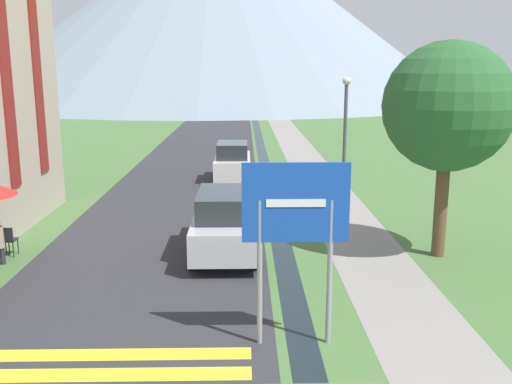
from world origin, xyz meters
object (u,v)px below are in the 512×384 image
object	(u,v)px
parked_car_near	(226,222)
streetlamp	(345,137)
tree_by_path	(448,107)
road_sign	(295,223)
parked_car_far	(233,162)
cafe_chair_far_left	(7,239)

from	to	relation	value
parked_car_near	streetlamp	xyz separation A→B (m)	(3.84, 3.32, 1.99)
streetlamp	tree_by_path	distance (m)	4.34
road_sign	tree_by_path	distance (m)	7.00
parked_car_near	parked_car_far	distance (m)	10.43
cafe_chair_far_left	tree_by_path	bearing A→B (deg)	5.81
road_sign	cafe_chair_far_left	distance (m)	9.34
parked_car_far	cafe_chair_far_left	bearing A→B (deg)	-119.66
road_sign	parked_car_far	bearing A→B (deg)	95.29
parked_car_near	parked_car_far	size ratio (longest dim) A/B	1.11
road_sign	streetlamp	world-z (taller)	streetlamp
parked_car_far	streetlamp	bearing A→B (deg)	-61.46
cafe_chair_far_left	parked_car_near	bearing A→B (deg)	7.89
parked_car_far	streetlamp	world-z (taller)	streetlamp
road_sign	parked_car_near	bearing A→B (deg)	104.88
parked_car_far	cafe_chair_far_left	world-z (taller)	parked_car_far
tree_by_path	road_sign	bearing A→B (deg)	-131.20
road_sign	streetlamp	size ratio (longest dim) A/B	0.72
parked_car_near	tree_by_path	distance (m)	6.72
tree_by_path	streetlamp	bearing A→B (deg)	119.77
cafe_chair_far_left	tree_by_path	size ratio (longest dim) A/B	0.15
parked_car_near	parked_car_far	bearing A→B (deg)	90.17
road_sign	cafe_chair_far_left	world-z (taller)	road_sign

